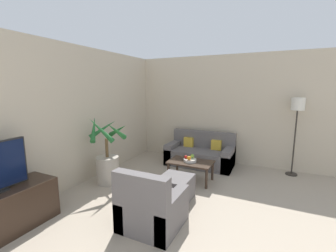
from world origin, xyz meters
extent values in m
cube|color=beige|center=(0.00, 6.72, 1.35)|extent=(8.09, 0.06, 2.70)
cube|color=beige|center=(-3.28, 3.34, 1.35)|extent=(0.06, 8.29, 2.70)
cylinder|color=#ADA393|center=(-2.76, 4.36, 0.27)|extent=(0.44, 0.44, 0.54)
cylinder|color=brown|center=(-2.76, 4.36, 0.73)|extent=(0.06, 0.06, 0.37)
cone|color=#23662D|center=(-2.51, 4.36, 1.09)|extent=(0.10, 0.56, 0.43)
cone|color=#23662D|center=(-2.68, 4.62, 1.05)|extent=(0.59, 0.28, 0.35)
cone|color=#23662D|center=(-2.98, 4.51, 1.07)|extent=(0.42, 0.53, 0.39)
cone|color=#23662D|center=(-2.95, 4.22, 1.12)|extent=(0.39, 0.48, 0.48)
cone|color=#23662D|center=(-2.70, 4.15, 1.13)|extent=(0.51, 0.25, 0.49)
cube|color=#605B5B|center=(-1.42, 6.16, 0.19)|extent=(1.61, 0.80, 0.39)
cube|color=#605B5B|center=(-1.42, 6.47, 0.60)|extent=(1.61, 0.16, 0.42)
cube|color=#605B5B|center=(-2.12, 6.16, 0.25)|extent=(0.20, 0.80, 0.51)
cube|color=#605B5B|center=(-0.71, 6.16, 0.25)|extent=(0.20, 0.80, 0.51)
cube|color=gold|center=(-1.78, 6.35, 0.51)|extent=(0.24, 0.12, 0.24)
cube|color=gold|center=(-1.05, 6.35, 0.51)|extent=(0.24, 0.12, 0.24)
cylinder|color=#2D2823|center=(0.62, 6.44, 0.01)|extent=(0.24, 0.24, 0.03)
cylinder|color=#2D2823|center=(0.62, 6.44, 0.73)|extent=(0.03, 0.03, 1.41)
cylinder|color=silver|center=(0.62, 6.44, 1.56)|extent=(0.27, 0.27, 0.26)
cylinder|color=#38281E|center=(-1.69, 4.94, 0.19)|extent=(0.05, 0.05, 0.38)
cylinder|color=#38281E|center=(-0.90, 4.94, 0.19)|extent=(0.05, 0.05, 0.38)
cylinder|color=#38281E|center=(-1.69, 5.40, 0.19)|extent=(0.05, 0.05, 0.38)
cylinder|color=#38281E|center=(-0.90, 5.40, 0.19)|extent=(0.05, 0.05, 0.38)
cube|color=#38281E|center=(-1.29, 5.17, 0.40)|extent=(0.89, 0.55, 0.03)
cylinder|color=beige|center=(-1.31, 5.16, 0.44)|extent=(0.26, 0.26, 0.05)
sphere|color=red|center=(-1.40, 5.15, 0.50)|extent=(0.07, 0.07, 0.07)
sphere|color=olive|center=(-1.28, 5.23, 0.51)|extent=(0.08, 0.08, 0.08)
sphere|color=orange|center=(-1.30, 5.08, 0.51)|extent=(0.08, 0.08, 0.08)
cube|color=#605B5B|center=(-1.25, 3.51, 0.21)|extent=(0.77, 0.78, 0.41)
cube|color=#605B5B|center=(-1.25, 3.20, 0.64)|extent=(0.77, 0.16, 0.45)
cube|color=#605B5B|center=(-1.55, 3.51, 0.26)|extent=(0.16, 0.78, 0.51)
cube|color=#605B5B|center=(-0.94, 3.51, 0.26)|extent=(0.16, 0.78, 0.51)
cube|color=#605B5B|center=(-1.26, 4.33, 0.20)|extent=(0.53, 0.55, 0.40)
camera|label=1|loc=(0.18, 1.00, 1.90)|focal=24.00mm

